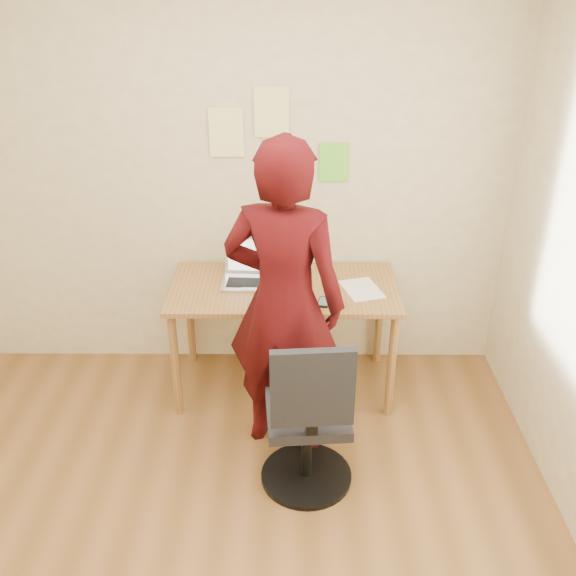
{
  "coord_description": "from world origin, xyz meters",
  "views": [
    {
      "loc": [
        0.36,
        -2.13,
        2.54
      ],
      "look_at": [
        0.34,
        0.95,
        0.95
      ],
      "focal_mm": 40.0,
      "sensor_mm": 36.0,
      "label": 1
    }
  ],
  "objects_px": {
    "desk": "(284,299)",
    "phone": "(324,302)",
    "person": "(284,303)",
    "office_chair": "(308,426)",
    "laptop": "(251,273)"
  },
  "relations": [
    {
      "from": "desk",
      "to": "person",
      "type": "height_order",
      "value": "person"
    },
    {
      "from": "phone",
      "to": "person",
      "type": "height_order",
      "value": "person"
    },
    {
      "from": "office_chair",
      "to": "person",
      "type": "xyz_separation_m",
      "value": [
        -0.13,
        0.4,
        0.5
      ]
    },
    {
      "from": "desk",
      "to": "phone",
      "type": "height_order",
      "value": "phone"
    },
    {
      "from": "phone",
      "to": "person",
      "type": "bearing_deg",
      "value": -113.94
    },
    {
      "from": "phone",
      "to": "person",
      "type": "xyz_separation_m",
      "value": [
        -0.23,
        -0.31,
        0.16
      ]
    },
    {
      "from": "laptop",
      "to": "person",
      "type": "xyz_separation_m",
      "value": [
        0.22,
        -0.6,
        0.12
      ]
    },
    {
      "from": "laptop",
      "to": "office_chair",
      "type": "height_order",
      "value": "laptop"
    },
    {
      "from": "laptop",
      "to": "person",
      "type": "distance_m",
      "value": 0.65
    },
    {
      "from": "desk",
      "to": "laptop",
      "type": "height_order",
      "value": "laptop"
    },
    {
      "from": "laptop",
      "to": "person",
      "type": "bearing_deg",
      "value": -67.04
    },
    {
      "from": "person",
      "to": "desk",
      "type": "bearing_deg",
      "value": -73.27
    },
    {
      "from": "phone",
      "to": "person",
      "type": "relative_size",
      "value": 0.07
    },
    {
      "from": "desk",
      "to": "phone",
      "type": "distance_m",
      "value": 0.33
    },
    {
      "from": "desk",
      "to": "office_chair",
      "type": "relative_size",
      "value": 1.47
    }
  ]
}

